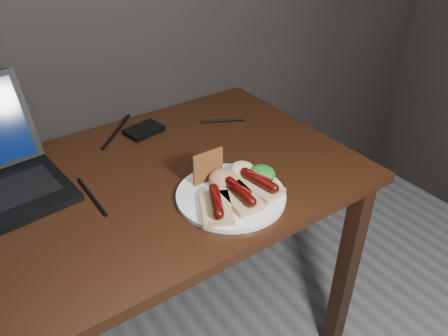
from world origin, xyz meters
TOP-DOWN VIEW (x-y plane):
  - desk at (0.00, 1.38)m, footprint 1.40×0.70m
  - hard_drive at (0.25, 1.61)m, footprint 0.12×0.09m
  - desk_cables at (0.03, 1.53)m, footprint 0.99×0.45m
  - plate at (0.28, 1.19)m, footprint 0.29×0.29m
  - bread_sausage_left at (0.21, 1.16)m, footprint 0.11×0.13m
  - bread_sausage_center at (0.28, 1.16)m, footprint 0.08×0.12m
  - bread_sausage_right at (0.35, 1.17)m, footprint 0.09×0.12m
  - crispbread at (0.26, 1.27)m, footprint 0.08×0.01m
  - salad_greens at (0.38, 1.20)m, footprint 0.07×0.07m
  - salsa_mound at (0.28, 1.23)m, footprint 0.07×0.07m
  - coleslaw_mound at (0.35, 1.24)m, footprint 0.06×0.06m

SIDE VIEW (x-z plane):
  - desk at x=0.00m, z-range 0.29..1.04m
  - desk_cables at x=0.03m, z-range 0.75..0.76m
  - plate at x=0.28m, z-range 0.75..0.76m
  - hard_drive at x=0.25m, z-range 0.75..0.77m
  - bread_sausage_left at x=0.21m, z-range 0.76..0.80m
  - bread_sausage_center at x=0.28m, z-range 0.76..0.80m
  - bread_sausage_right at x=0.35m, z-range 0.76..0.80m
  - coleslaw_mound at x=0.35m, z-range 0.76..0.80m
  - salad_greens at x=0.38m, z-range 0.76..0.80m
  - salsa_mound at x=0.28m, z-range 0.76..0.80m
  - crispbread at x=0.26m, z-range 0.76..0.85m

